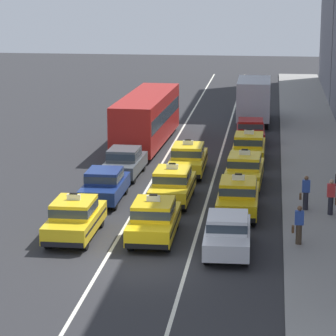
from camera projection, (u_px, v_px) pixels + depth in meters
The scene contains 20 objects.
ground_plane at pixel (143, 268), 31.44m from camera, with size 160.00×160.00×0.00m, color #2B2B2D.
lane_stripe_left_center at pixel (168, 154), 50.94m from camera, with size 0.14×80.00×0.01m, color silver.
lane_stripe_center_right at pixel (220, 155), 50.56m from camera, with size 0.14×80.00×0.01m, color silver.
sidewalk_curb at pixel (319, 177), 45.04m from camera, with size 4.00×90.00×0.15m, color gray.
taxi_left_nearest at pixel (75, 217), 34.83m from camera, with size 1.83×4.56×1.96m.
sedan_left_second at pixel (105, 184), 40.31m from camera, with size 1.76×4.30×1.58m.
sedan_left_third at pixel (124, 161), 45.10m from camera, with size 1.88×4.35×1.58m.
bus_left_fourth at pixel (147, 117), 53.08m from camera, with size 2.86×11.27×3.22m.
taxi_center_nearest at pixel (154, 219), 34.62m from camera, with size 1.86×4.58×1.96m.
taxi_center_second at pixel (173, 184), 40.16m from camera, with size 1.86×4.58×1.96m.
taxi_center_third at pixel (188, 158), 45.68m from camera, with size 1.85×4.57×1.96m.
sedan_right_nearest at pixel (227, 232), 32.95m from camera, with size 1.87×4.34×1.58m.
taxi_right_second at pixel (238, 196), 38.08m from camera, with size 1.83×4.56×1.96m.
taxi_right_third at pixel (244, 169), 43.20m from camera, with size 1.95×4.61×1.96m.
taxi_right_fourth at pixel (249, 147), 48.59m from camera, with size 1.86×4.57×1.96m.
sedan_right_fifth at pixel (250, 131), 53.70m from camera, with size 1.90×4.36×1.58m.
box_truck_right_sixth at pixel (254, 99), 60.66m from camera, with size 2.33×6.97×3.27m.
pedestrian_mid_block at pixel (299, 225), 33.58m from camera, with size 0.47×0.24×1.59m.
pedestrian_by_storefront at pixel (306, 193), 38.42m from camera, with size 0.47×0.24×1.59m.
pedestrian_trailing at pixel (331, 197), 37.63m from camera, with size 0.47×0.24×1.63m.
Camera 1 is at (4.60, -29.39, 10.89)m, focal length 90.09 mm.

